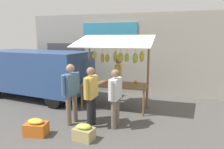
# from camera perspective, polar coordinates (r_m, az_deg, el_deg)

# --- Properties ---
(ground_plane) EXTENTS (40.00, 40.00, 0.00)m
(ground_plane) POSITION_cam_1_polar(r_m,az_deg,el_deg) (7.06, 0.70, -9.60)
(ground_plane) COLOR #514F4C
(street_backdrop) EXTENTS (9.00, 0.30, 3.40)m
(street_backdrop) POSITION_cam_1_polar(r_m,az_deg,el_deg) (8.81, 4.23, 5.72)
(street_backdrop) COLOR #9E998E
(street_backdrop) RESTS_ON ground
(market_stall) EXTENTS (2.50, 1.46, 2.50)m
(market_stall) POSITION_cam_1_polar(r_m,az_deg,el_deg) (6.75, 0.94, 3.11)
(market_stall) COLOR brown
(market_stall) RESTS_ON ground
(vendor_with_sunhat) EXTENTS (0.44, 0.71, 1.68)m
(vendor_with_sunhat) POSITION_cam_1_polar(r_m,az_deg,el_deg) (7.51, 1.78, -0.45)
(vendor_with_sunhat) COLOR navy
(vendor_with_sunhat) RESTS_ON ground
(shopper_with_ponytail) EXTENTS (0.32, 0.71, 1.70)m
(shopper_with_ponytail) POSITION_cam_1_polar(r_m,az_deg,el_deg) (5.74, -11.45, -4.15)
(shopper_with_ponytail) COLOR #726656
(shopper_with_ponytail) RESTS_ON ground
(shopper_with_shopping_bag) EXTENTS (0.26, 0.68, 1.60)m
(shopper_with_shopping_bag) POSITION_cam_1_polar(r_m,az_deg,el_deg) (5.42, 0.94, -5.63)
(shopper_with_shopping_bag) COLOR #726656
(shopper_with_shopping_bag) RESTS_ON ground
(shopper_in_striped_shirt) EXTENTS (0.23, 0.70, 1.65)m
(shopper_in_striped_shirt) POSITION_cam_1_polar(r_m,az_deg,el_deg) (5.49, -5.91, -5.09)
(shopper_in_striped_shirt) COLOR #232328
(shopper_in_striped_shirt) RESTS_ON ground
(parked_van) EXTENTS (4.60, 2.38, 1.88)m
(parked_van) POSITION_cam_1_polar(r_m,az_deg,el_deg) (8.83, -21.32, 1.27)
(parked_van) COLOR #2D4C84
(parked_van) RESTS_ON ground
(produce_crate_near) EXTENTS (0.53, 0.41, 0.39)m
(produce_crate_near) POSITION_cam_1_polar(r_m,az_deg,el_deg) (5.07, -7.93, -15.85)
(produce_crate_near) COLOR tan
(produce_crate_near) RESTS_ON ground
(produce_crate_side) EXTENTS (0.59, 0.45, 0.43)m
(produce_crate_side) POSITION_cam_1_polar(r_m,az_deg,el_deg) (5.56, -20.59, -13.84)
(produce_crate_side) COLOR #D1661E
(produce_crate_side) RESTS_ON ground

